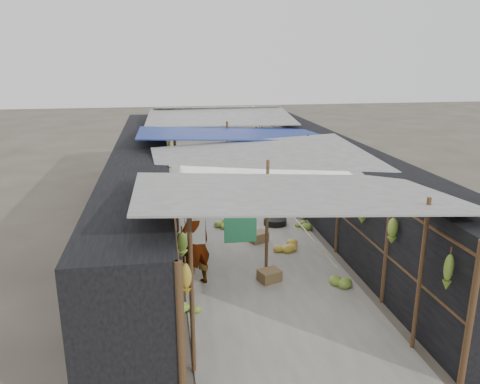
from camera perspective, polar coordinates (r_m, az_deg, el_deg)
ground at (r=7.98m, az=8.19°, el=-19.51°), size 80.00×80.00×0.00m
aisle_slab at (r=13.63m, az=-0.04°, el=-3.66°), size 3.60×16.00×0.02m
stall_left at (r=13.13m, az=-11.74°, el=0.44°), size 1.40×15.00×2.30m
stall_right at (r=13.97m, az=10.95°, el=1.44°), size 1.40×15.00×2.30m
crate_near at (r=10.16m, az=3.61°, el=-10.17°), size 0.53×0.48×0.26m
crate_mid at (r=12.17m, az=2.21°, el=-5.52°), size 0.57×0.52×0.27m
crate_back at (r=18.02m, az=-4.69°, el=1.64°), size 0.47×0.42×0.25m
black_basin at (r=13.41m, az=4.29°, el=-3.63°), size 0.65×0.65×0.20m
vendor_elderly at (r=9.72m, az=-5.46°, el=-6.32°), size 0.80×0.71×1.85m
shopper_blue at (r=15.10m, az=-3.22°, el=1.36°), size 0.79×0.63×1.56m
vendor_seated at (r=13.90m, az=6.86°, el=-1.58°), size 0.49×0.62×0.84m
market_canopy at (r=13.33m, az=-0.16°, el=6.57°), size 5.62×15.20×2.77m
hanging_bananas at (r=12.65m, az=0.62°, el=2.58°), size 3.96×14.20×0.72m
floor_bananas at (r=13.68m, az=-0.32°, el=-2.95°), size 3.95×10.15×0.35m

